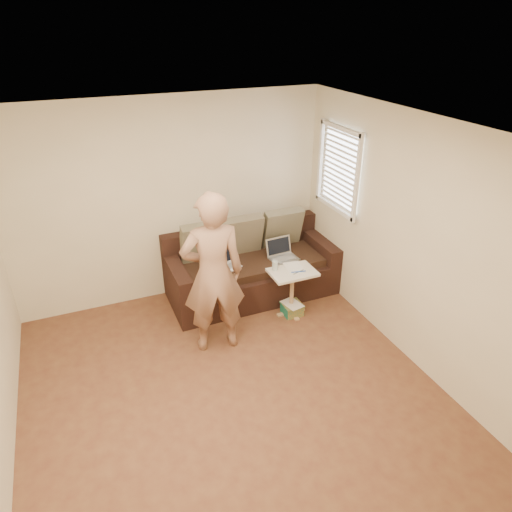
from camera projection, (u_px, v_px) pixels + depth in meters
name	position (u px, v px, depth m)	size (l,w,h in m)	color
floor	(237.00, 401.00, 4.55)	(4.50, 4.50, 0.00)	#592E21
ceiling	(229.00, 137.00, 3.33)	(4.50, 4.50, 0.00)	white
wall_back	(171.00, 202.00, 5.78)	(4.00, 4.00, 0.00)	beige
wall_right	(420.00, 248.00, 4.63)	(4.50, 4.50, 0.00)	beige
window_blinds	(339.00, 169.00, 5.65)	(0.12, 0.88, 1.08)	white
sofa	(252.00, 266.00, 6.11)	(2.20, 0.95, 0.85)	black
pillow_left	(202.00, 242.00, 5.92)	(0.55, 0.14, 0.55)	#635C49
pillow_mid	(242.00, 235.00, 6.10)	(0.55, 0.14, 0.55)	brown
pillow_right	(282.00, 228.00, 6.32)	(0.55, 0.14, 0.55)	#635C49
laptop_silver	(284.00, 259.00, 6.07)	(0.36, 0.26, 0.24)	#B7BABC
laptop_white	(228.00, 268.00, 5.86)	(0.30, 0.22, 0.22)	white
person	(213.00, 274.00, 4.89)	(0.68, 0.46, 1.87)	#9A6A54
side_table	(292.00, 292.00, 5.75)	(0.56, 0.39, 0.62)	silver
drinking_glass	(275.00, 266.00, 5.60)	(0.07, 0.07, 0.12)	silver
scissors	(298.00, 272.00, 5.57)	(0.18, 0.10, 0.02)	silver
paper_on_table	(294.00, 267.00, 5.68)	(0.21, 0.30, 0.00)	white
striped_box	(292.00, 309.00, 5.84)	(0.25, 0.25, 0.15)	#C6751D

